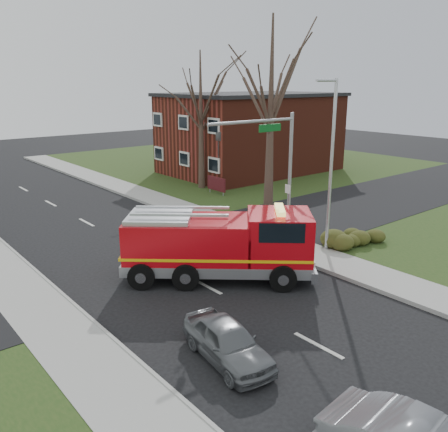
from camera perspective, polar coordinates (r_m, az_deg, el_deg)
ground at (r=20.07m, az=-2.15°, el=-8.44°), size 120.00×120.00×0.00m
sidewalk_right at (r=24.01m, az=9.73°, el=-4.28°), size 2.40×80.00×0.15m
sidewalk_left at (r=17.42m, az=-19.04°, el=-13.12°), size 2.40×80.00×0.15m
cross_street_right at (r=39.11m, az=21.05°, el=2.76°), size 30.00×8.00×0.15m
brick_building at (r=44.55m, az=3.29°, el=9.96°), size 15.40×10.40×7.25m
health_center_sign at (r=35.38m, az=-0.91°, el=3.86°), size 0.12×2.00×1.40m
hedge_corner at (r=25.39m, az=15.66°, el=-2.33°), size 2.80×2.00×0.90m
bare_tree_near at (r=29.08m, az=5.68°, el=14.16°), size 6.00×6.00×12.00m
bare_tree_far at (r=36.93m, az=-2.81°, el=13.14°), size 5.25×5.25×10.50m
traffic_signal_mast at (r=23.13m, az=5.83°, el=6.97°), size 5.29×0.18×6.80m
streetlight_pole at (r=23.28m, az=12.71°, el=6.34°), size 1.48×0.16×8.40m
fire_engine at (r=20.37m, az=-0.41°, el=-3.66°), size 7.71×7.24×3.19m
parked_car_maroon at (r=14.93m, az=0.41°, el=-14.86°), size 2.01×3.89×1.27m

